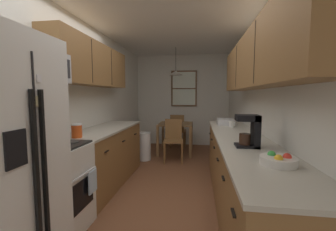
{
  "coord_description": "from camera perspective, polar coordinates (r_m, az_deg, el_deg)",
  "views": [
    {
      "loc": [
        0.47,
        -2.57,
        1.41
      ],
      "look_at": [
        -0.07,
        1.23,
        1.06
      ],
      "focal_mm": 23.09,
      "sensor_mm": 36.0,
      "label": 1
    }
  ],
  "objects": [
    {
      "name": "counter_right",
      "position": [
        2.91,
        18.72,
        -14.31
      ],
      "size": [
        0.64,
        3.37,
        0.9
      ],
      "color": "brown",
      "rests_on": "ground"
    },
    {
      "name": "dining_chair_near",
      "position": [
        4.69,
        1.42,
        -5.93
      ],
      "size": [
        0.44,
        0.44,
        0.9
      ],
      "color": "brown",
      "rests_on": "ground"
    },
    {
      "name": "mug_by_coffeemaker",
      "position": [
        3.68,
        16.45,
        -2.19
      ],
      "size": [
        0.12,
        0.08,
        0.1
      ],
      "color": "white",
      "rests_on": "counter_right"
    },
    {
      "name": "wall_right",
      "position": [
        3.68,
        21.97,
        2.76
      ],
      "size": [
        0.1,
        9.0,
        2.55
      ],
      "primitive_type": "cube",
      "color": "silver",
      "rests_on": "ground"
    },
    {
      "name": "stove_range",
      "position": [
        2.61,
        -28.02,
        -16.47
      ],
      "size": [
        0.66,
        0.58,
        1.1
      ],
      "color": "white",
      "rests_on": "ground"
    },
    {
      "name": "dining_table",
      "position": [
        5.27,
        2.01,
        -3.44
      ],
      "size": [
        0.81,
        0.8,
        0.74
      ],
      "color": "brown",
      "rests_on": "ground"
    },
    {
      "name": "dining_chair_far",
      "position": [
        5.88,
        2.55,
        -3.64
      ],
      "size": [
        0.42,
        0.42,
        0.9
      ],
      "color": "brown",
      "rests_on": "ground"
    },
    {
      "name": "wall_back",
      "position": [
        6.24,
        3.81,
        4.01
      ],
      "size": [
        4.4,
        0.1,
        2.55
      ],
      "primitive_type": "cube",
      "color": "silver",
      "rests_on": "ground"
    },
    {
      "name": "trash_bin",
      "position": [
        4.81,
        -6.24,
        -8.08
      ],
      "size": [
        0.28,
        0.28,
        0.6
      ],
      "primitive_type": "cylinder",
      "color": "white",
      "rests_on": "ground"
    },
    {
      "name": "upper_cabinets_left",
      "position": [
        3.57,
        -19.24,
        12.52
      ],
      "size": [
        0.33,
        2.02,
        0.63
      ],
      "color": "brown"
    },
    {
      "name": "microwave_over_range",
      "position": [
        2.52,
        -31.36,
        10.99
      ],
      "size": [
        0.39,
        0.57,
        0.3
      ],
      "color": "silver"
    },
    {
      "name": "coffee_maker",
      "position": [
        2.3,
        20.92,
        -3.67
      ],
      "size": [
        0.22,
        0.18,
        0.32
      ],
      "color": "black",
      "rests_on": "counter_right"
    },
    {
      "name": "dish_towel",
      "position": [
        2.54,
        -19.28,
        -16.09
      ],
      "size": [
        0.02,
        0.16,
        0.24
      ],
      "primitive_type": "cube",
      "color": "silver"
    },
    {
      "name": "upper_cabinets_right",
      "position": [
        2.76,
        22.71,
        13.23
      ],
      "size": [
        0.33,
        3.05,
        0.62
      ],
      "color": "brown"
    },
    {
      "name": "wall_left",
      "position": [
        4.01,
        -18.93,
        3.03
      ],
      "size": [
        0.1,
        9.0,
        2.55
      ],
      "primitive_type": "cube",
      "color": "silver",
      "rests_on": "ground"
    },
    {
      "name": "storage_canister",
      "position": [
        2.86,
        -22.94,
        -3.71
      ],
      "size": [
        0.12,
        0.12,
        0.17
      ],
      "color": "#D84C19",
      "rests_on": "counter_left"
    },
    {
      "name": "dish_rack",
      "position": [
        3.95,
        14.89,
        -1.61
      ],
      "size": [
        0.28,
        0.34,
        0.1
      ],
      "primitive_type": "cube",
      "color": "silver",
      "rests_on": "counter_right"
    },
    {
      "name": "counter_left",
      "position": [
        3.65,
        -16.21,
        -10.19
      ],
      "size": [
        0.64,
        1.94,
        0.9
      ],
      "color": "brown",
      "rests_on": "ground"
    },
    {
      "name": "ceiling_slab",
      "position": [
        3.79,
        0.63,
        23.4
      ],
      "size": [
        4.4,
        9.0,
        0.08
      ],
      "primitive_type": "cube",
      "color": "white"
    },
    {
      "name": "pendant_light",
      "position": [
        5.24,
        2.06,
        11.19
      ],
      "size": [
        0.32,
        0.32,
        0.65
      ],
      "color": "black"
    },
    {
      "name": "back_window",
      "position": [
        6.16,
        4.24,
        7.09
      ],
      "size": [
        0.72,
        0.05,
        1.0
      ],
      "color": "brown"
    },
    {
      "name": "fruit_bowl",
      "position": [
        1.82,
        27.1,
        -10.43
      ],
      "size": [
        0.26,
        0.26,
        0.09
      ],
      "color": "silver",
      "rests_on": "counter_right"
    },
    {
      "name": "ground_plane",
      "position": [
        3.87,
        0.59,
        -16.14
      ],
      "size": [
        12.0,
        12.0,
        0.0
      ],
      "primitive_type": "plane",
      "color": "brown"
    }
  ]
}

